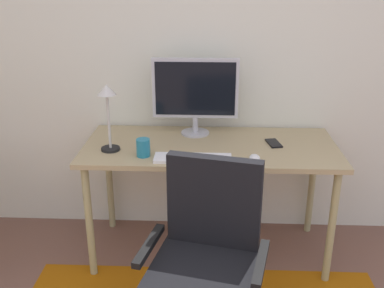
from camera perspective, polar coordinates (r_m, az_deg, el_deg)
name	(u,v)px	position (r m, az deg, el deg)	size (l,w,h in m)	color
wall_back	(233,42)	(2.96, 5.21, 12.75)	(6.00, 0.10, 2.60)	silver
desk	(210,156)	(2.73, 2.33, -1.52)	(1.52, 0.67, 0.75)	tan
monitor	(195,91)	(2.80, 0.42, 6.76)	(0.54, 0.18, 0.49)	#B2B2B7
keyboard	(193,158)	(2.48, 0.10, -1.83)	(0.43, 0.13, 0.02)	white
computer_mouse	(255,158)	(2.48, 7.99, -1.83)	(0.06, 0.10, 0.03)	white
coffee_cup	(143,148)	(2.53, -6.22, -0.46)	(0.08, 0.08, 0.10)	teal
cell_phone	(274,143)	(2.75, 10.36, 0.10)	(0.07, 0.14, 0.01)	black
desk_lamp	(107,104)	(2.57, -10.70, 5.01)	(0.11, 0.11, 0.39)	black
office_chair	(205,284)	(2.18, 1.71, -17.34)	(0.60, 0.57, 0.95)	slate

